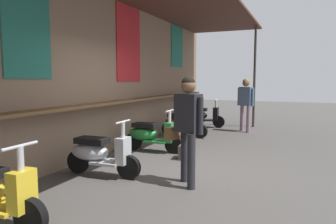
{
  "coord_description": "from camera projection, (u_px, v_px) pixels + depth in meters",
  "views": [
    {
      "loc": [
        -5.29,
        -2.07,
        1.64
      ],
      "look_at": [
        1.92,
        1.03,
        0.82
      ],
      "focal_mm": 33.38,
      "sensor_mm": 36.0,
      "label": 1
    }
  ],
  "objects": [
    {
      "name": "shopper_browsing",
      "position": [
        246.0,
        99.0,
        9.73
      ],
      "size": [
        0.36,
        0.53,
        1.67
      ],
      "rotation": [
        0.0,
        0.0,
        2.75
      ],
      "color": "gray",
      "rests_on": "ground_plane"
    },
    {
      "name": "shopper_with_handbag",
      "position": [
        187.0,
        119.0,
        4.77
      ],
      "size": [
        0.45,
        0.67,
        1.69
      ],
      "rotation": [
        0.0,
        0.0,
        2.75
      ],
      "color": "#232328",
      "rests_on": "ground_plane"
    },
    {
      "name": "scooter_silver",
      "position": [
        98.0,
        153.0,
        5.31
      ],
      "size": [
        0.46,
        1.4,
        0.97
      ],
      "rotation": [
        0.0,
        0.0,
        -1.53
      ],
      "color": "#B2B5BA",
      "rests_on": "ground_plane"
    },
    {
      "name": "scooter_green",
      "position": [
        150.0,
        135.0,
        7.09
      ],
      "size": [
        0.46,
        1.4,
        0.97
      ],
      "rotation": [
        0.0,
        0.0,
        -1.53
      ],
      "color": "#237533",
      "rests_on": "ground_plane"
    },
    {
      "name": "market_stall_facade",
      "position": [
        95.0,
        60.0,
        6.32
      ],
      "size": [
        13.59,
        2.8,
        3.63
      ],
      "color": "#7F6651",
      "rests_on": "ground_plane"
    },
    {
      "name": "scooter_black",
      "position": [
        202.0,
        116.0,
        10.78
      ],
      "size": [
        0.47,
        1.4,
        0.97
      ],
      "rotation": [
        0.0,
        0.0,
        -1.52
      ],
      "color": "black",
      "rests_on": "ground_plane"
    },
    {
      "name": "merchandise_crate",
      "position": [
        186.0,
        152.0,
        6.45
      ],
      "size": [
        0.4,
        0.34,
        0.29
      ],
      "primitive_type": "cube",
      "rotation": [
        0.0,
        0.0,
        0.15
      ],
      "color": "#3D3833",
      "rests_on": "ground_plane"
    },
    {
      "name": "scooter_maroon",
      "position": [
        181.0,
        123.0,
        8.95
      ],
      "size": [
        0.48,
        1.4,
        0.97
      ],
      "rotation": [
        0.0,
        0.0,
        -1.63
      ],
      "color": "maroon",
      "rests_on": "ground_plane"
    },
    {
      "name": "ground_plane",
      "position": [
        178.0,
        168.0,
        5.82
      ],
      "size": [
        38.06,
        38.06,
        0.0
      ],
      "primitive_type": "plane",
      "color": "#474442"
    }
  ]
}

